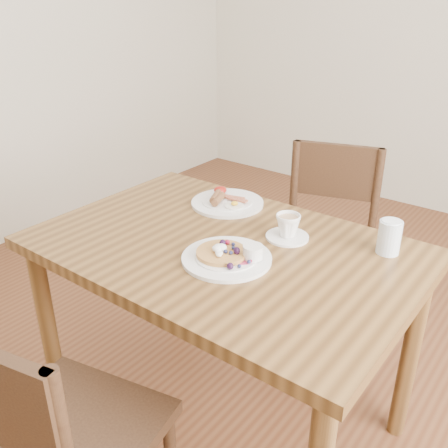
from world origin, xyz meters
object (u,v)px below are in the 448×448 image
(dining_table, at_px, (224,271))
(breakfast_plate, at_px, (226,201))
(chair_far, at_px, (326,238))
(pancake_plate, at_px, (228,256))
(chair_near, at_px, (53,439))
(water_glass, at_px, (389,237))
(teacup_saucer, at_px, (288,228))

(dining_table, distance_m, breakfast_plate, 0.34)
(chair_far, xyz_separation_m, pancake_plate, (0.05, -0.77, 0.27))
(chair_near, distance_m, water_glass, 1.08)
(breakfast_plate, bearing_deg, chair_far, 64.12)
(dining_table, relative_size, pancake_plate, 4.44)
(pancake_plate, height_order, water_glass, water_glass)
(chair_near, xyz_separation_m, breakfast_plate, (-0.18, 0.94, 0.27))
(dining_table, xyz_separation_m, chair_far, (0.03, 0.70, -0.16))
(chair_near, height_order, water_glass, chair_near)
(chair_far, xyz_separation_m, teacup_saucer, (0.11, -0.54, 0.29))
(chair_near, relative_size, water_glass, 8.34)
(water_glass, bearing_deg, chair_far, 132.82)
(dining_table, height_order, chair_near, chair_near)
(chair_far, xyz_separation_m, water_glass, (0.41, -0.44, 0.31))
(dining_table, height_order, water_glass, water_glass)
(chair_near, relative_size, chair_far, 1.00)
(dining_table, xyz_separation_m, breakfast_plate, (-0.19, 0.26, 0.11))
(pancake_plate, bearing_deg, teacup_saucer, 74.62)
(pancake_plate, height_order, breakfast_plate, pancake_plate)
(teacup_saucer, bearing_deg, chair_far, 101.70)
(dining_table, distance_m, teacup_saucer, 0.25)
(pancake_plate, bearing_deg, water_glass, 43.01)
(teacup_saucer, xyz_separation_m, water_glass, (0.29, 0.10, 0.02))
(dining_table, height_order, pancake_plate, pancake_plate)
(chair_far, xyz_separation_m, breakfast_plate, (-0.21, -0.44, 0.27))
(chair_near, relative_size, pancake_plate, 3.26)
(chair_near, bearing_deg, water_glass, 52.72)
(dining_table, distance_m, chair_far, 0.72)
(dining_table, height_order, teacup_saucer, teacup_saucer)
(dining_table, relative_size, chair_near, 1.36)
(chair_far, relative_size, teacup_saucer, 6.29)
(pancake_plate, xyz_separation_m, teacup_saucer, (0.06, 0.23, 0.02))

